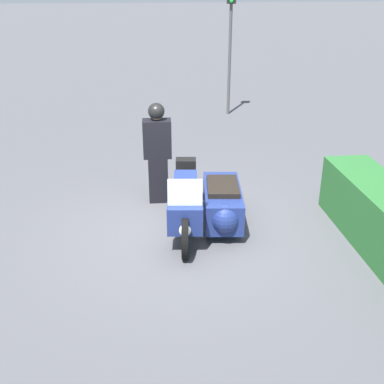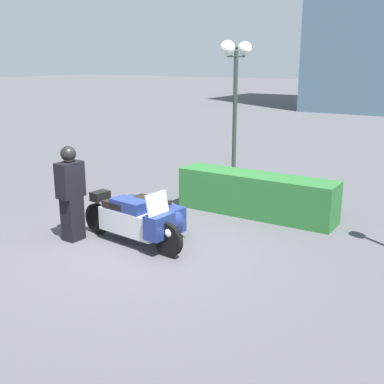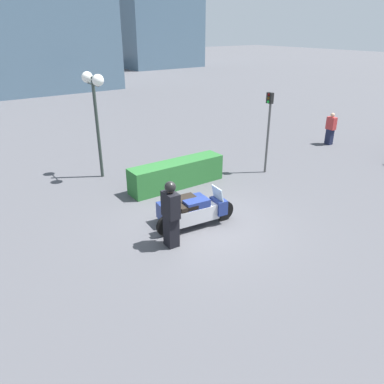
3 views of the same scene
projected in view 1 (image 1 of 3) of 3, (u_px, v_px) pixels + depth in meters
name	position (u px, v px, depth m)	size (l,w,h in m)	color
ground_plane	(186.00, 232.00, 7.99)	(160.00, 160.00, 0.00)	#4C4C51
police_motorcycle	(206.00, 203.00, 7.94)	(2.53, 1.37, 1.15)	black
officer_rider	(158.00, 151.00, 8.73)	(0.32, 0.52, 1.87)	black
traffic_light_far	(230.00, 35.00, 13.93)	(0.22, 0.28, 3.59)	#4C4C4C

